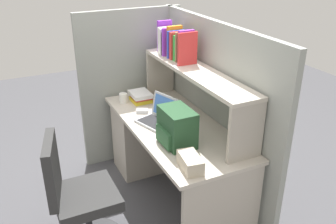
{
  "coord_description": "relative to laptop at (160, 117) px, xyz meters",
  "views": [
    {
      "loc": [
        2.45,
        -1.22,
        2.11
      ],
      "look_at": [
        0.0,
        -0.05,
        0.85
      ],
      "focal_mm": 39.28,
      "sensor_mm": 36.0,
      "label": 1
    }
  ],
  "objects": [
    {
      "name": "desk_book_stack",
      "position": [
        -0.49,
        0.03,
        -0.0
      ],
      "size": [
        0.23,
        0.18,
        0.09
      ],
      "color": "yellow",
      "rests_on": "desk"
    },
    {
      "name": "paper_cup",
      "position": [
        -0.53,
        -0.13,
        -0.0
      ],
      "size": [
        0.08,
        0.08,
        0.09
      ],
      "primitive_type": "cylinder",
      "color": "white",
      "rests_on": "desk"
    },
    {
      "name": "tissue_box",
      "position": [
        0.72,
        -0.1,
        -0.0
      ],
      "size": [
        0.23,
        0.15,
        0.1
      ],
      "primitive_type": "cube",
      "rotation": [
        0.0,
        0.0,
        -0.14
      ],
      "color": "#BFB299",
      "rests_on": "desk"
    },
    {
      "name": "backpack",
      "position": [
        0.37,
        -0.03,
        0.08
      ],
      "size": [
        0.3,
        0.23,
        0.28
      ],
      "color": "#264C2D",
      "rests_on": "desk"
    },
    {
      "name": "reference_books_on_shelf",
      "position": [
        -0.3,
        0.29,
        0.52
      ],
      "size": [
        0.5,
        0.19,
        0.28
      ],
      "color": "purple",
      "rests_on": "overhead_hutch"
    },
    {
      "name": "cubicle_partition_left",
      "position": [
        -0.78,
        0.04,
        -0.01
      ],
      "size": [
        0.05,
        1.06,
        1.55
      ],
      "primitive_type": "cube",
      "color": "#939991",
      "rests_on": "ground_plane"
    },
    {
      "name": "overhead_hutch",
      "position": [
        0.07,
        0.29,
        0.3
      ],
      "size": [
        1.44,
        0.28,
        0.45
      ],
      "color": "#B3A99C",
      "rests_on": "desk"
    },
    {
      "name": "office_chair",
      "position": [
        0.33,
        -0.8,
        -0.39
      ],
      "size": [
        0.52,
        0.53,
        0.93
      ],
      "rotation": [
        0.0,
        0.0,
        2.91
      ],
      "color": "black",
      "rests_on": "ground_plane"
    },
    {
      "name": "cubicle_partition_rear",
      "position": [
        0.07,
        0.47,
        -0.01
      ],
      "size": [
        1.84,
        0.05,
        1.55
      ],
      "primitive_type": "cube",
      "color": "#939991",
      "rests_on": "ground_plane"
    },
    {
      "name": "ground_plane",
      "position": [
        0.07,
        0.09,
        -0.78
      ],
      "size": [
        8.0,
        8.0,
        0.0
      ],
      "primitive_type": "plane",
      "color": "#4C4C51"
    },
    {
      "name": "desk",
      "position": [
        -0.31,
        0.09,
        -0.38
      ],
      "size": [
        1.6,
        0.7,
        0.73
      ],
      "color": "beige",
      "rests_on": "ground_plane"
    },
    {
      "name": "computer_mouse",
      "position": [
        -0.25,
        -0.06,
        -0.03
      ],
      "size": [
        0.1,
        0.12,
        0.03
      ],
      "primitive_type": "cube",
      "rotation": [
        0.0,
        0.0,
        -0.49
      ],
      "color": "silver",
      "rests_on": "desk"
    },
    {
      "name": "laptop",
      "position": [
        0.0,
        0.0,
        0.0
      ],
      "size": [
        0.37,
        0.34,
        0.22
      ],
      "color": "#B7BABF",
      "rests_on": "desk"
    }
  ]
}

